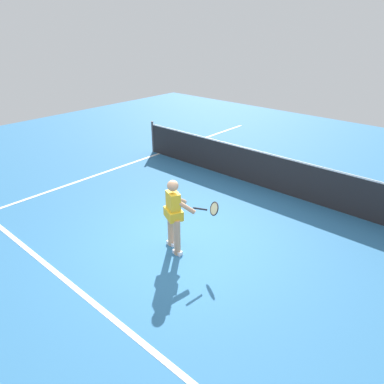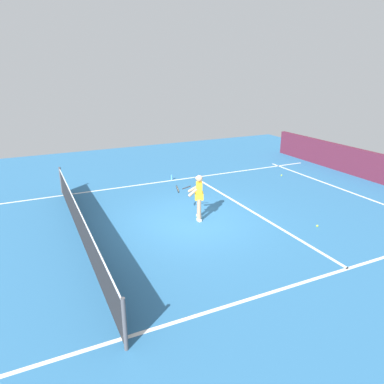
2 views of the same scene
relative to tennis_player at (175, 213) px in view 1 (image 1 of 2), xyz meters
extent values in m
plane|color=teal|center=(-0.03, 0.23, -0.85)|extent=(25.15, 25.15, 0.00)
cube|color=white|center=(-0.03, -2.04, -0.84)|extent=(9.03, 0.10, 0.01)
cube|color=white|center=(-4.54, 0.23, -0.84)|extent=(0.10, 17.34, 0.01)
cylinder|color=#4C4C51|center=(-4.84, 3.85, -0.30)|extent=(0.08, 0.08, 1.11)
cube|color=#232326|center=(-0.03, 3.85, -0.36)|extent=(9.55, 0.02, 0.99)
cube|color=white|center=(-0.03, 3.85, 0.16)|extent=(9.55, 0.02, 0.04)
cylinder|color=tan|center=(-0.18, 0.05, -0.46)|extent=(0.13, 0.13, 0.78)
cylinder|color=tan|center=(0.14, -0.10, -0.46)|extent=(0.13, 0.13, 0.78)
cube|color=white|center=(-0.18, 0.05, -0.81)|extent=(0.20, 0.10, 0.08)
cube|color=white|center=(0.14, -0.10, -0.81)|extent=(0.20, 0.10, 0.08)
cube|color=gold|center=(-0.02, -0.02, 0.19)|extent=(0.37, 0.32, 0.52)
cube|color=gold|center=(-0.02, -0.02, -0.01)|extent=(0.48, 0.42, 0.20)
sphere|color=tan|center=(-0.02, -0.02, 0.59)|extent=(0.22, 0.22, 0.22)
cylinder|color=tan|center=(-0.09, 0.18, 0.21)|extent=(0.09, 0.48, 0.37)
cylinder|color=tan|center=(0.18, 0.05, 0.21)|extent=(0.42, 0.38, 0.37)
cylinder|color=black|center=(0.46, 0.22, 0.17)|extent=(0.16, 0.28, 0.14)
torus|color=black|center=(0.59, 0.49, 0.11)|extent=(0.31, 0.23, 0.28)
cylinder|color=beige|center=(0.59, 0.49, 0.11)|extent=(0.26, 0.18, 0.23)
camera|label=1|loc=(4.35, -4.38, 3.41)|focal=33.54mm
camera|label=2|loc=(-10.12, 5.03, 4.01)|focal=33.67mm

